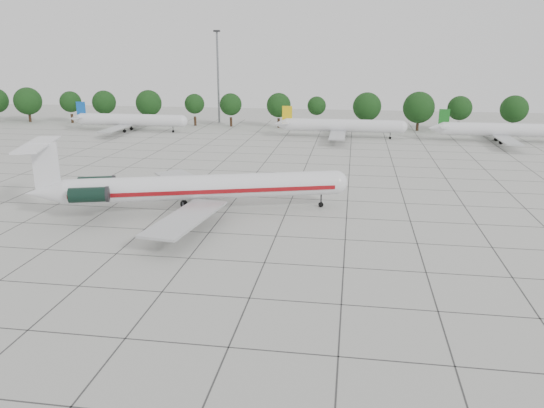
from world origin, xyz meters
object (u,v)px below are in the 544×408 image
object	(u,v)px
main_airliner	(187,187)
floodlight_mast	(218,72)
bg_airliner_c	(342,126)
bg_airliner_d	(503,130)
bg_airliner_b	(130,120)

from	to	relation	value
main_airliner	floodlight_mast	size ratio (longest dim) A/B	1.61
bg_airliner_c	floodlight_mast	size ratio (longest dim) A/B	1.11
bg_airliner_d	floodlight_mast	size ratio (longest dim) A/B	1.11
bg_airliner_b	main_airliner	bearing A→B (deg)	-61.23
bg_airliner_b	bg_airliner_c	xyz separation A→B (m)	(54.24, -1.98, 0.00)
floodlight_mast	main_airliner	bearing A→B (deg)	-78.53
bg_airliner_c	bg_airliner_d	xyz separation A→B (m)	(36.43, -1.05, 0.00)
bg_airliner_b	bg_airliner_d	world-z (taller)	same
bg_airliner_b	bg_airliner_d	size ratio (longest dim) A/B	1.00
main_airliner	bg_airliner_d	size ratio (longest dim) A/B	1.45
main_airliner	bg_airliner_c	size ratio (longest dim) A/B	1.45
bg_airliner_c	bg_airliner_b	bearing A→B (deg)	177.91
bg_airliner_b	floodlight_mast	xyz separation A→B (m)	(18.55, 19.65, 11.37)
main_airliner	floodlight_mast	xyz separation A→B (m)	(-17.21, 84.78, 10.82)
main_airliner	bg_airliner_c	distance (m)	65.80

